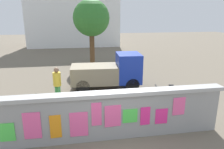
% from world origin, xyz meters
% --- Properties ---
extents(ground, '(60.00, 60.00, 0.00)m').
position_xyz_m(ground, '(0.00, 8.00, 0.00)').
color(ground, '#6B6051').
extents(poster_wall, '(7.23, 0.42, 1.56)m').
position_xyz_m(poster_wall, '(-0.01, -0.00, 0.80)').
color(poster_wall, gray).
rests_on(poster_wall, ground).
extents(auto_rickshaw_truck, '(3.68, 1.71, 1.85)m').
position_xyz_m(auto_rickshaw_truck, '(0.66, 4.71, 0.90)').
color(auto_rickshaw_truck, black).
rests_on(auto_rickshaw_truck, ground).
extents(motorcycle, '(1.88, 0.63, 0.87)m').
position_xyz_m(motorcycle, '(0.80, 1.49, 0.46)').
color(motorcycle, black).
rests_on(motorcycle, ground).
extents(bicycle_near, '(1.69, 0.45, 0.95)m').
position_xyz_m(bicycle_near, '(-2.19, 1.78, 0.36)').
color(bicycle_near, black).
rests_on(bicycle_near, ground).
extents(bicycle_far, '(1.68, 0.51, 0.95)m').
position_xyz_m(bicycle_far, '(2.71, 2.05, 0.36)').
color(bicycle_far, black).
rests_on(bicycle_far, ground).
extents(person_walking, '(0.48, 0.48, 1.62)m').
position_xyz_m(person_walking, '(-1.92, 3.17, 0.99)').
color(person_walking, '#3F994C').
rests_on(person_walking, ground).
extents(tree_roadside, '(2.72, 2.72, 4.91)m').
position_xyz_m(tree_roadside, '(0.19, 10.33, 3.51)').
color(tree_roadside, brown).
rests_on(tree_roadside, ground).
extents(building_background, '(11.05, 5.37, 8.59)m').
position_xyz_m(building_background, '(-1.13, 21.69, 4.32)').
color(building_background, white).
rests_on(building_background, ground).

